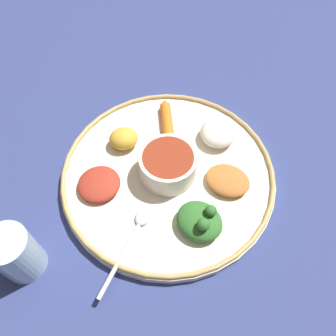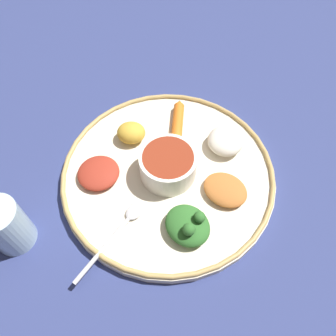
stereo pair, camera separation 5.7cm
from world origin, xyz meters
name	(u,v)px [view 2 (the right image)]	position (x,y,z in m)	size (l,w,h in m)	color
ground_plane	(168,178)	(0.00, 0.00, 0.00)	(2.40, 2.40, 0.00)	navy
platter	(168,175)	(0.00, 0.00, 0.01)	(0.36, 0.36, 0.02)	beige
platter_rim	(168,172)	(0.00, 0.00, 0.02)	(0.36, 0.36, 0.01)	tan
center_bowl	(168,164)	(0.00, 0.00, 0.04)	(0.10, 0.10, 0.05)	silver
spoon	(121,228)	(-0.01, -0.13, 0.02)	(0.03, 0.16, 0.01)	silver
greens_pile	(188,225)	(0.08, -0.07, 0.03)	(0.09, 0.08, 0.04)	#2D6628
carrot_near_spoon	(178,119)	(-0.04, 0.10, 0.03)	(0.06, 0.09, 0.02)	orange
mound_chickpea	(225,190)	(0.10, 0.02, 0.03)	(0.07, 0.06, 0.02)	#B2662D
mound_lentil_yellow	(131,133)	(-0.09, 0.03, 0.03)	(0.05, 0.04, 0.03)	gold
mound_rice_white	(226,141)	(0.06, 0.10, 0.03)	(0.06, 0.06, 0.03)	silver
mound_beet	(98,173)	(-0.10, -0.07, 0.03)	(0.07, 0.07, 0.02)	maroon
drinking_glass	(8,228)	(-0.14, -0.22, 0.04)	(0.06, 0.06, 0.09)	silver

